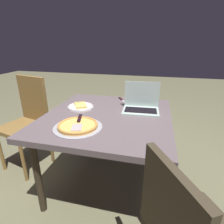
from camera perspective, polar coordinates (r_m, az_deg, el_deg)
name	(u,v)px	position (r m, az deg, el deg)	size (l,w,h in m)	color
ground_plane	(108,181)	(1.92, -1.23, -20.97)	(12.00, 12.00, 0.00)	#6D6B4D
dining_table	(108,122)	(1.56, -1.41, -3.19)	(1.09, 1.05, 0.71)	#5D5053
laptop	(141,105)	(1.63, 9.12, 2.19)	(0.25, 0.32, 0.25)	#AFC3BA
pizza_plate	(81,106)	(1.71, -9.85, 1.74)	(0.24, 0.24, 0.04)	white
pizza_tray	(78,126)	(1.33, -10.67, -4.22)	(0.35, 0.35, 0.03)	#A0A0A9
table_knife	(122,100)	(1.92, 3.18, 3.81)	(0.19, 0.13, 0.01)	beige
chair_far	(28,118)	(2.10, -24.95, -1.61)	(0.48, 0.48, 0.96)	olive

